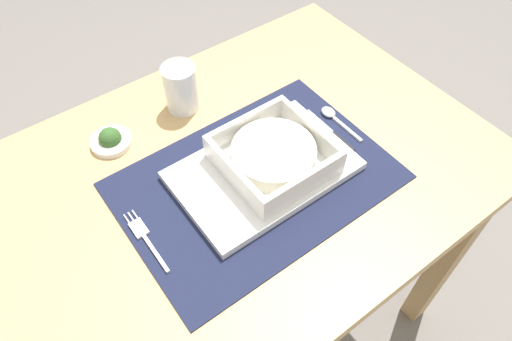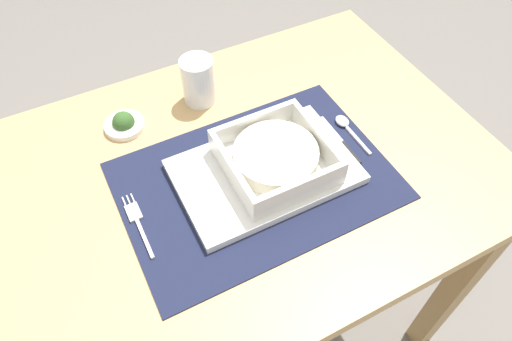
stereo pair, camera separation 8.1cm
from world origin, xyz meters
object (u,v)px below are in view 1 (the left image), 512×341
Objects in this scene: condiment_saucer at (111,140)px; porridge_bowl at (273,156)px; dining_table at (238,205)px; bread_knife at (330,147)px; fork at (144,236)px; spoon at (332,115)px; drinking_glass at (181,90)px; butter_knife at (331,133)px.

porridge_bowl is at bearing -48.39° from condiment_saucer.
bread_knife is (0.17, -0.06, 0.11)m from dining_table.
fork is at bearing 168.80° from bread_knife.
spoon is 0.85× the size of bread_knife.
spoon is at bearing -43.08° from drinking_glass.
fork is at bearing -172.83° from dining_table.
butter_knife reaches higher than fork.
fork is at bearing 177.19° from porridge_bowl.
dining_table is 5.33× the size of porridge_bowl.
porridge_bowl is 1.31× the size of butter_knife.
porridge_bowl reaches higher than bread_knife.
fork is 0.23m from condiment_saucer.
porridge_bowl is 0.31m from condiment_saucer.
dining_table is 9.64× the size of drinking_glass.
spoon is 0.05m from butter_knife.
drinking_glass is 1.26× the size of condiment_saucer.
porridge_bowl is 0.26m from fork.
porridge_bowl reaches higher than dining_table.
condiment_saucer is (-0.15, 0.20, 0.12)m from dining_table.
dining_table is 0.22m from bread_knife.
bread_knife is 1.67× the size of condiment_saucer.
fork is 0.37m from bread_knife.
spoon is at bearing 40.20° from bread_knife.
bread_knife is (-0.02, -0.03, 0.00)m from butter_knife.
drinking_glass is at bearing 115.85° from bread_knife.
butter_knife is (-0.03, -0.03, -0.00)m from spoon.
condiment_saucer is at bearing 131.61° from porridge_bowl.
condiment_saucer is (-0.16, -0.01, -0.03)m from drinking_glass.
condiment_saucer reaches higher than spoon.
drinking_glass reaches higher than porridge_bowl.
spoon is 0.08m from bread_knife.
dining_table is 6.96× the size of fork.
dining_table is 0.23m from fork.
condiment_saucer is at bearing 136.05° from bread_knife.
spoon is at bearing -27.35° from condiment_saucer.
fork is at bearing 176.02° from butter_knife.
drinking_glass is (-0.22, 0.21, 0.04)m from spoon.
drinking_glass is 0.17m from condiment_saucer.
butter_knife is at bearing -129.96° from spoon.
dining_table is 12.12× the size of condiment_saucer.
condiment_saucer is (-0.21, 0.23, -0.03)m from porridge_bowl.
drinking_glass is (-0.16, 0.26, 0.04)m from bread_knife.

